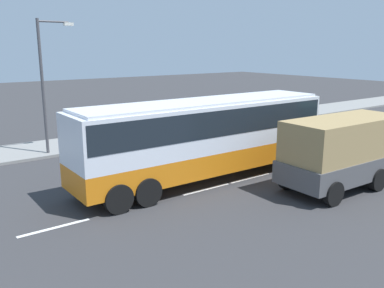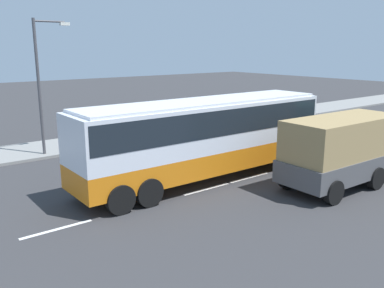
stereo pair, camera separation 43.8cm
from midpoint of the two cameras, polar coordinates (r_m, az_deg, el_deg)
ground_plane at (r=19.09m, az=-0.24°, el=-4.48°), size 120.00×120.00×0.00m
sidewalk_curb at (r=26.56m, az=-11.70°, el=0.50°), size 80.00×4.00×0.15m
lane_centreline at (r=19.01m, az=8.64°, el=-4.70°), size 45.46×0.16×0.01m
coach_bus at (r=18.06m, az=2.64°, el=1.78°), size 12.23×2.84×3.60m
cargo_truck at (r=19.13m, az=22.56°, el=-0.41°), size 8.11×2.73×2.99m
car_yellow_taxi at (r=26.23m, az=11.62°, el=1.97°), size 4.47×2.03×1.51m
pedestrian_near_curb at (r=27.09m, az=-10.74°, el=2.85°), size 0.32×0.32×1.54m
street_lamp at (r=23.37m, az=-19.13°, el=8.74°), size 1.96×0.24×7.14m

